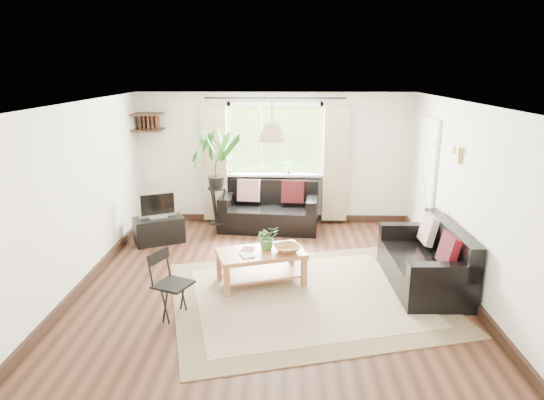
{
  "coord_description": "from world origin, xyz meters",
  "views": [
    {
      "loc": [
        0.16,
        -6.05,
        2.82
      ],
      "look_at": [
        0.0,
        0.4,
        1.05
      ],
      "focal_mm": 32.0,
      "sensor_mm": 36.0,
      "label": 1
    }
  ],
  "objects_px": {
    "sofa_back": "(269,207)",
    "folding_chair": "(173,286)",
    "sofa_right": "(424,257)",
    "tv_stand": "(159,230)",
    "coffee_table": "(261,268)",
    "palm_stand": "(216,184)"
  },
  "relations": [
    {
      "from": "sofa_back",
      "to": "tv_stand",
      "type": "bearing_deg",
      "value": -152.25
    },
    {
      "from": "sofa_back",
      "to": "palm_stand",
      "type": "height_order",
      "value": "palm_stand"
    },
    {
      "from": "sofa_right",
      "to": "folding_chair",
      "type": "relative_size",
      "value": 2.13
    },
    {
      "from": "tv_stand",
      "to": "folding_chair",
      "type": "height_order",
      "value": "folding_chair"
    },
    {
      "from": "coffee_table",
      "to": "tv_stand",
      "type": "distance_m",
      "value": 2.37
    },
    {
      "from": "coffee_table",
      "to": "folding_chair",
      "type": "height_order",
      "value": "folding_chair"
    },
    {
      "from": "sofa_back",
      "to": "folding_chair",
      "type": "relative_size",
      "value": 2.16
    },
    {
      "from": "palm_stand",
      "to": "tv_stand",
      "type": "bearing_deg",
      "value": -154.53
    },
    {
      "from": "palm_stand",
      "to": "folding_chair",
      "type": "distance_m",
      "value": 2.98
    },
    {
      "from": "sofa_right",
      "to": "tv_stand",
      "type": "xyz_separation_m",
      "value": [
        -3.93,
        1.56,
        -0.18
      ]
    },
    {
      "from": "tv_stand",
      "to": "folding_chair",
      "type": "distance_m",
      "value": 2.63
    },
    {
      "from": "sofa_back",
      "to": "sofa_right",
      "type": "height_order",
      "value": "sofa_back"
    },
    {
      "from": "coffee_table",
      "to": "palm_stand",
      "type": "height_order",
      "value": "palm_stand"
    },
    {
      "from": "sofa_back",
      "to": "folding_chair",
      "type": "height_order",
      "value": "sofa_back"
    },
    {
      "from": "palm_stand",
      "to": "sofa_right",
      "type": "bearing_deg",
      "value": -33.6
    },
    {
      "from": "sofa_back",
      "to": "tv_stand",
      "type": "distance_m",
      "value": 1.97
    },
    {
      "from": "sofa_right",
      "to": "palm_stand",
      "type": "bearing_deg",
      "value": -125.19
    },
    {
      "from": "coffee_table",
      "to": "palm_stand",
      "type": "bearing_deg",
      "value": 112.92
    },
    {
      "from": "sofa_back",
      "to": "sofa_right",
      "type": "relative_size",
      "value": 1.02
    },
    {
      "from": "sofa_right",
      "to": "coffee_table",
      "type": "height_order",
      "value": "sofa_right"
    },
    {
      "from": "sofa_right",
      "to": "tv_stand",
      "type": "distance_m",
      "value": 4.23
    },
    {
      "from": "tv_stand",
      "to": "palm_stand",
      "type": "relative_size",
      "value": 0.44
    }
  ]
}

